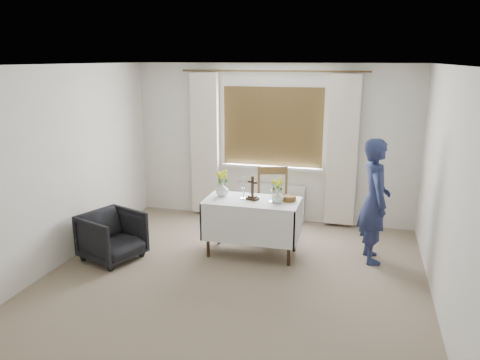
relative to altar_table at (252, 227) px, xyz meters
name	(u,v)px	position (x,y,z in m)	size (l,w,h in m)	color
ground	(229,287)	(-0.04, -0.99, -0.38)	(5.00, 5.00, 0.00)	gray
altar_table	(252,227)	(0.00, 0.00, 0.00)	(1.24, 0.64, 0.76)	white
wooden_chair	(274,204)	(0.16, 0.68, 0.14)	(0.48, 0.48, 1.03)	brown
armchair	(112,236)	(-1.72, -0.64, -0.06)	(0.68, 0.70, 0.64)	black
person	(374,201)	(1.55, 0.23, 0.43)	(0.59, 0.39, 1.61)	navy
radiator	(271,202)	(-0.04, 1.43, -0.08)	(1.10, 0.10, 0.60)	silver
wooden_cross	(252,188)	(0.00, 0.01, 0.54)	(0.15, 0.11, 0.32)	black
candlestick_left	(243,188)	(-0.13, 0.03, 0.54)	(0.09, 0.09, 0.31)	silver
candlestick_right	(272,190)	(0.27, -0.02, 0.55)	(0.09, 0.09, 0.33)	silver
flower_vase_left	(222,189)	(-0.44, 0.08, 0.47)	(0.18, 0.18, 0.18)	silver
flower_vase_right	(277,197)	(0.34, -0.03, 0.46)	(0.16, 0.16, 0.17)	silver
wicker_basket	(289,198)	(0.47, 0.09, 0.42)	(0.19, 0.19, 0.07)	brown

